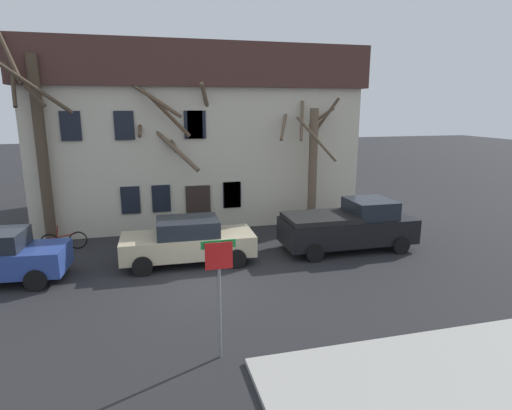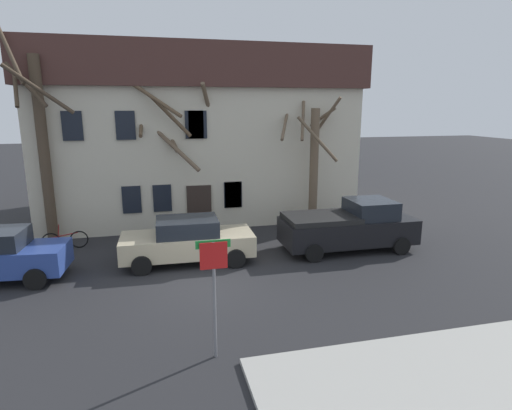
{
  "view_description": "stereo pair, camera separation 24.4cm",
  "coord_description": "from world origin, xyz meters",
  "px_view_note": "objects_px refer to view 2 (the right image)",
  "views": [
    {
      "loc": [
        -1.46,
        -12.48,
        5.58
      ],
      "look_at": [
        2.64,
        3.25,
        1.8
      ],
      "focal_mm": 29.84,
      "sensor_mm": 36.0,
      "label": 1
    },
    {
      "loc": [
        -1.22,
        -12.54,
        5.58
      ],
      "look_at": [
        2.64,
        3.25,
        1.8
      ],
      "focal_mm": 29.84,
      "sensor_mm": 36.0,
      "label": 2
    }
  ],
  "objects_px": {
    "tree_bare_near": "(41,143)",
    "pickup_truck_black": "(349,226)",
    "tree_bare_end": "(313,160)",
    "building_main": "(197,133)",
    "tree_bare_mid": "(169,142)",
    "bicycle_leaning": "(65,240)",
    "tree_bare_far": "(189,162)",
    "street_sign_pole": "(214,277)",
    "car_beige_sedan": "(188,240)"
  },
  "relations": [
    {
      "from": "tree_bare_mid",
      "to": "tree_bare_end",
      "type": "height_order",
      "value": "tree_bare_mid"
    },
    {
      "from": "tree_bare_far",
      "to": "car_beige_sedan",
      "type": "distance_m",
      "value": 5.15
    },
    {
      "from": "tree_bare_mid",
      "to": "tree_bare_far",
      "type": "bearing_deg",
      "value": 10.16
    },
    {
      "from": "street_sign_pole",
      "to": "bicycle_leaning",
      "type": "height_order",
      "value": "street_sign_pole"
    },
    {
      "from": "tree_bare_mid",
      "to": "pickup_truck_black",
      "type": "xyz_separation_m",
      "value": [
        6.64,
        -4.55,
        -3.09
      ]
    },
    {
      "from": "bicycle_leaning",
      "to": "tree_bare_far",
      "type": "bearing_deg",
      "value": 20.86
    },
    {
      "from": "tree_bare_far",
      "to": "building_main",
      "type": "bearing_deg",
      "value": 77.23
    },
    {
      "from": "bicycle_leaning",
      "to": "building_main",
      "type": "bearing_deg",
      "value": 42.23
    },
    {
      "from": "tree_bare_near",
      "to": "tree_bare_far",
      "type": "xyz_separation_m",
      "value": [
        5.85,
        1.01,
        -1.06
      ]
    },
    {
      "from": "building_main",
      "to": "street_sign_pole",
      "type": "distance_m",
      "value": 14.54
    },
    {
      "from": "street_sign_pole",
      "to": "car_beige_sedan",
      "type": "bearing_deg",
      "value": 90.72
    },
    {
      "from": "tree_bare_mid",
      "to": "tree_bare_end",
      "type": "relative_size",
      "value": 1.32
    },
    {
      "from": "tree_bare_near",
      "to": "pickup_truck_black",
      "type": "xyz_separation_m",
      "value": [
        11.67,
        -3.68,
        -3.21
      ]
    },
    {
      "from": "tree_bare_mid",
      "to": "car_beige_sedan",
      "type": "xyz_separation_m",
      "value": [
        0.31,
        -4.45,
        -3.22
      ]
    },
    {
      "from": "car_beige_sedan",
      "to": "tree_bare_far",
      "type": "bearing_deg",
      "value": 83.62
    },
    {
      "from": "tree_bare_end",
      "to": "tree_bare_near",
      "type": "bearing_deg",
      "value": 178.31
    },
    {
      "from": "car_beige_sedan",
      "to": "pickup_truck_black",
      "type": "relative_size",
      "value": 0.91
    },
    {
      "from": "tree_bare_mid",
      "to": "bicycle_leaning",
      "type": "height_order",
      "value": "tree_bare_mid"
    },
    {
      "from": "tree_bare_near",
      "to": "street_sign_pole",
      "type": "distance_m",
      "value": 11.47
    },
    {
      "from": "tree_bare_end",
      "to": "pickup_truck_black",
      "type": "xyz_separation_m",
      "value": [
        0.3,
        -3.35,
        -2.23
      ]
    },
    {
      "from": "building_main",
      "to": "tree_bare_near",
      "type": "relative_size",
      "value": 1.79
    },
    {
      "from": "building_main",
      "to": "tree_bare_end",
      "type": "height_order",
      "value": "building_main"
    },
    {
      "from": "car_beige_sedan",
      "to": "bicycle_leaning",
      "type": "height_order",
      "value": "car_beige_sedan"
    },
    {
      "from": "tree_bare_mid",
      "to": "pickup_truck_black",
      "type": "bearing_deg",
      "value": -34.43
    },
    {
      "from": "tree_bare_near",
      "to": "tree_bare_end",
      "type": "xyz_separation_m",
      "value": [
        11.36,
        -0.34,
        -0.98
      ]
    },
    {
      "from": "tree_bare_mid",
      "to": "tree_bare_end",
      "type": "xyz_separation_m",
      "value": [
        6.33,
        -1.2,
        -0.86
      ]
    },
    {
      "from": "tree_bare_end",
      "to": "bicycle_leaning",
      "type": "bearing_deg",
      "value": -176.67
    },
    {
      "from": "tree_bare_far",
      "to": "car_beige_sedan",
      "type": "xyz_separation_m",
      "value": [
        -0.51,
        -4.6,
        -2.28
      ]
    },
    {
      "from": "tree_bare_far",
      "to": "tree_bare_end",
      "type": "relative_size",
      "value": 1.09
    },
    {
      "from": "tree_bare_mid",
      "to": "bicycle_leaning",
      "type": "bearing_deg",
      "value": -157.26
    },
    {
      "from": "tree_bare_end",
      "to": "building_main",
      "type": "bearing_deg",
      "value": 134.79
    },
    {
      "from": "tree_bare_mid",
      "to": "street_sign_pole",
      "type": "relative_size",
      "value": 2.84
    },
    {
      "from": "tree_bare_end",
      "to": "street_sign_pole",
      "type": "distance_m",
      "value": 11.3
    },
    {
      "from": "building_main",
      "to": "car_beige_sedan",
      "type": "relative_size",
      "value": 3.22
    },
    {
      "from": "tree_bare_near",
      "to": "bicycle_leaning",
      "type": "distance_m",
      "value": 3.97
    },
    {
      "from": "tree_bare_end",
      "to": "pickup_truck_black",
      "type": "height_order",
      "value": "tree_bare_end"
    },
    {
      "from": "building_main",
      "to": "tree_bare_mid",
      "type": "xyz_separation_m",
      "value": [
        -1.6,
        -3.57,
        -0.18
      ]
    },
    {
      "from": "bicycle_leaning",
      "to": "pickup_truck_black",
      "type": "bearing_deg",
      "value": -13.95
    },
    {
      "from": "building_main",
      "to": "tree_bare_near",
      "type": "xyz_separation_m",
      "value": [
        -6.63,
        -4.44,
        -0.06
      ]
    },
    {
      "from": "tree_bare_far",
      "to": "pickup_truck_black",
      "type": "relative_size",
      "value": 1.25
    },
    {
      "from": "tree_bare_end",
      "to": "street_sign_pole",
      "type": "relative_size",
      "value": 2.16
    },
    {
      "from": "tree_bare_mid",
      "to": "car_beige_sedan",
      "type": "relative_size",
      "value": 1.65
    },
    {
      "from": "tree_bare_end",
      "to": "car_beige_sedan",
      "type": "distance_m",
      "value": 7.24
    },
    {
      "from": "building_main",
      "to": "tree_bare_far",
      "type": "bearing_deg",
      "value": -102.77
    },
    {
      "from": "tree_bare_near",
      "to": "pickup_truck_black",
      "type": "distance_m",
      "value": 12.65
    },
    {
      "from": "tree_bare_near",
      "to": "bicycle_leaning",
      "type": "bearing_deg",
      "value": -54.29
    },
    {
      "from": "building_main",
      "to": "car_beige_sedan",
      "type": "distance_m",
      "value": 8.8
    },
    {
      "from": "tree_bare_near",
      "to": "tree_bare_end",
      "type": "bearing_deg",
      "value": -1.69
    },
    {
      "from": "bicycle_leaning",
      "to": "street_sign_pole",
      "type": "bearing_deg",
      "value": -62.04
    },
    {
      "from": "building_main",
      "to": "pickup_truck_black",
      "type": "relative_size",
      "value": 2.93
    }
  ]
}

